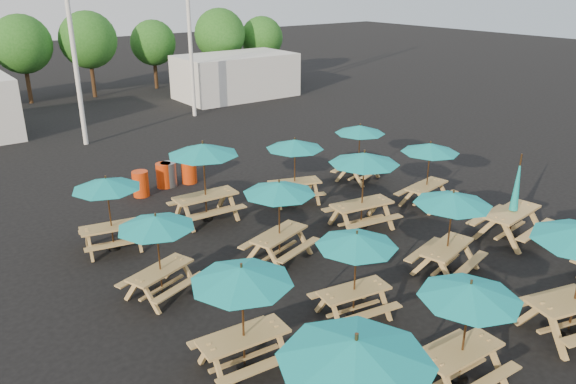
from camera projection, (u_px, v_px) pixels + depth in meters
ground at (320, 244)px, 15.79m from camera, size 120.00×120.00×0.00m
picnic_unit_0 at (355, 360)px, 7.58m from camera, size 2.80×2.80×2.55m
picnic_unit_1 at (242, 281)px, 10.12m from camera, size 2.06×2.06×2.20m
picnic_unit_2 at (156, 227)px, 12.63m from camera, size 2.28×2.28×2.05m
picnic_unit_3 at (107, 188)px, 14.84m from camera, size 2.14×2.14×2.10m
picnic_unit_4 at (469, 297)px, 9.78m from camera, size 1.91×1.91×2.10m
picnic_unit_5 at (356, 245)px, 11.81m from camera, size 2.03×2.03×2.03m
picnic_unit_6 at (279, 193)px, 14.34m from camera, size 2.37×2.37×2.17m
picnic_unit_7 at (203, 154)px, 16.61m from camera, size 2.24×2.24×2.46m
picnic_unit_9 at (452, 203)px, 13.62m from camera, size 2.29×2.29×2.19m
picnic_unit_10 at (364, 163)px, 16.11m from camera, size 2.35×2.35×2.36m
picnic_unit_11 at (295, 148)px, 18.08m from camera, size 2.40×2.40×2.17m
picnic_unit_13 at (514, 205)px, 15.77m from camera, size 2.18×1.96×2.53m
picnic_unit_14 at (430, 152)px, 17.83m from camera, size 2.14×2.14×2.12m
picnic_unit_15 at (360, 133)px, 20.13m from camera, size 2.31×2.31×2.08m
waste_bin_0 at (141, 184)px, 19.08m from camera, size 0.55×0.55×0.88m
waste_bin_1 at (164, 175)px, 19.89m from camera, size 0.55×0.55×0.88m
waste_bin_2 at (169, 174)px, 19.98m from camera, size 0.55×0.55×0.88m
waste_bin_3 at (189, 171)px, 20.32m from camera, size 0.55×0.55×0.88m
mast_0 at (67, 3)px, 23.00m from camera, size 0.20×0.20×12.00m
event_tent_1 at (236, 76)px, 34.56m from camera, size 7.00×4.00×2.60m
tree_3 at (22, 44)px, 32.10m from camera, size 3.36×3.36×5.09m
tree_4 at (88, 40)px, 33.77m from camera, size 3.41×3.41×5.17m
tree_5 at (153, 43)px, 36.67m from camera, size 2.94×2.94×4.45m
tree_6 at (220, 34)px, 37.40m from camera, size 3.38×3.38×5.13m
tree_7 at (262, 38)px, 39.47m from camera, size 2.95×2.95×4.48m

